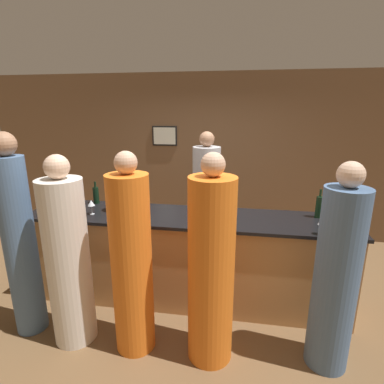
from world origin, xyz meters
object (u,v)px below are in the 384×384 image
at_px(guest_2, 336,278).
at_px(ice_bucket, 116,203).
at_px(guest_3, 68,260).
at_px(guest_4, 211,270).
at_px(bartender, 206,206).
at_px(guest_0, 20,242).
at_px(guest_1, 132,263).
at_px(wine_bottle_1, 132,201).
at_px(wine_bottle_0, 96,195).
at_px(wine_bottle_2, 319,206).

relative_size(guest_2, ice_bucket, 9.14).
xyz_separation_m(guest_3, guest_4, (1.33, -0.01, 0.03)).
bearing_deg(bartender, guest_3, 56.42).
xyz_separation_m(guest_0, guest_3, (0.52, -0.05, -0.12)).
bearing_deg(guest_0, guest_1, -2.76).
height_order(guest_3, wine_bottle_1, guest_3).
xyz_separation_m(guest_3, ice_bucket, (0.12, 0.86, 0.30)).
relative_size(bartender, guest_0, 0.96).
bearing_deg(guest_1, wine_bottle_0, 128.17).
height_order(guest_1, wine_bottle_1, guest_1).
bearing_deg(guest_3, guest_1, -0.61).
height_order(guest_3, guest_4, guest_4).
bearing_deg(ice_bucket, guest_2, -19.50).
xyz_separation_m(bartender, ice_bucket, (-0.97, -0.78, 0.25)).
relative_size(bartender, guest_3, 1.05).
bearing_deg(wine_bottle_0, guest_0, -104.92).
height_order(guest_0, guest_4, guest_0).
bearing_deg(wine_bottle_2, guest_2, -92.89).
distance_m(guest_4, wine_bottle_1, 1.39).
height_order(guest_0, wine_bottle_2, guest_0).
bearing_deg(guest_2, wine_bottle_0, 158.56).
xyz_separation_m(guest_2, wine_bottle_1, (-2.05, 0.82, 0.32)).
xyz_separation_m(guest_3, wine_bottle_1, (0.31, 0.89, 0.32)).
relative_size(wine_bottle_2, ice_bucket, 1.60).
relative_size(guest_4, ice_bucket, 9.43).
bearing_deg(ice_bucket, wine_bottle_1, 7.17).
distance_m(bartender, guest_0, 2.27).
relative_size(guest_0, guest_3, 1.10).
height_order(bartender, guest_3, bartender).
bearing_deg(bartender, guest_4, 98.24).
xyz_separation_m(guest_0, guest_2, (2.88, 0.02, -0.11)).
height_order(guest_1, wine_bottle_0, guest_1).
relative_size(bartender, guest_2, 1.05).
height_order(guest_0, guest_2, guest_0).
xyz_separation_m(bartender, guest_3, (-1.09, -1.65, -0.05)).
distance_m(guest_1, ice_bucket, 1.04).
relative_size(bartender, guest_4, 1.02).
bearing_deg(guest_4, guest_0, 178.25).
height_order(guest_0, wine_bottle_0, guest_0).
bearing_deg(bartender, wine_bottle_0, 22.59).
bearing_deg(bartender, guest_2, 128.81).
height_order(wine_bottle_0, ice_bucket, wine_bottle_0).
bearing_deg(guest_3, guest_4, -0.35).
bearing_deg(wine_bottle_2, wine_bottle_0, 178.07).
xyz_separation_m(guest_1, wine_bottle_0, (-0.86, 1.10, 0.29)).
relative_size(guest_0, wine_bottle_2, 6.29).
bearing_deg(ice_bucket, bartender, 38.86).
bearing_deg(wine_bottle_1, ice_bucket, -172.83).
relative_size(guest_1, wine_bottle_0, 6.65).
distance_m(guest_0, guest_2, 2.89).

